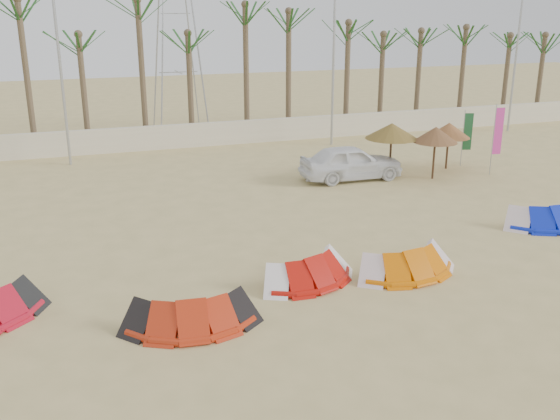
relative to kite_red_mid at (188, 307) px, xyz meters
name	(u,v)px	position (x,y,z in m)	size (l,w,h in m)	color
ground	(365,337)	(3.76, -2.07, -0.42)	(120.00, 120.00, 0.00)	tan
boundary_wall	(183,136)	(3.76, 19.93, 0.23)	(60.00, 0.30, 1.30)	beige
palm_line	(185,25)	(4.42, 21.43, 6.03)	(52.00, 4.00, 7.70)	brown
lamp_b	(59,43)	(-2.21, 17.93, 5.35)	(1.25, 0.14, 11.00)	#A5A8AD
lamp_c	(335,39)	(11.79, 17.93, 5.35)	(1.25, 0.14, 11.00)	#A5A8AD
lamp_d	(519,35)	(23.79, 17.93, 5.35)	(1.25, 0.14, 11.00)	#A5A8AD
pylon	(181,128)	(4.76, 25.93, -0.42)	(3.00, 3.00, 14.00)	#A5A8AD
kite_red_mid	(188,307)	(0.00, 0.00, 0.00)	(3.37, 1.81, 0.90)	#AD260E
kite_red_right	(306,266)	(3.66, 1.42, 0.00)	(3.32, 2.27, 0.90)	#AF1109
kite_orange	(403,258)	(6.53, 1.01, 0.00)	(3.31, 1.86, 0.90)	#D56102
kite_blue	(547,212)	(13.55, 3.07, 0.00)	(3.65, 1.74, 0.90)	#0B1FB9
parasol_left	(392,131)	(11.55, 10.88, 1.64)	(2.40, 2.40, 2.42)	#4C331E
parasol_mid	(436,135)	(13.11, 9.73, 1.59)	(1.97, 1.97, 2.36)	#4C331E
parasol_right	(449,130)	(14.72, 11.09, 1.44)	(2.01, 2.01, 2.21)	#4C331E
flag_pink	(497,133)	(16.14, 9.44, 1.52)	(0.45, 0.08, 3.27)	#A5A8AD
flag_green	(466,133)	(15.85, 11.29, 1.20)	(0.44, 0.15, 2.73)	#A5A8AD
car	(351,162)	(9.56, 10.85, 0.36)	(1.85, 4.59, 1.56)	white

